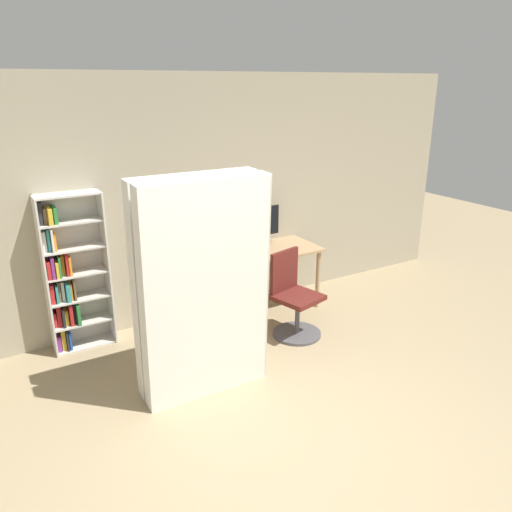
% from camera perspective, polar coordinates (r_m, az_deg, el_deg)
% --- Properties ---
extents(ground_plane, '(16.00, 16.00, 0.00)m').
position_cam_1_polar(ground_plane, '(3.95, 6.42, -21.94)').
color(ground_plane, '#9E8966').
extents(wall_back, '(8.00, 0.06, 2.70)m').
position_cam_1_polar(wall_back, '(5.50, -10.08, 5.93)').
color(wall_back, tan).
rests_on(wall_back, ground).
extents(desk, '(1.20, 0.66, 0.75)m').
position_cam_1_polar(desk, '(5.84, 1.36, -0.21)').
color(desk, tan).
rests_on(desk, ground).
extents(monitor, '(0.55, 0.23, 0.46)m').
position_cam_1_polar(monitor, '(5.89, 0.32, 3.61)').
color(monitor, black).
rests_on(monitor, desk).
extents(office_chair, '(0.54, 0.54, 0.92)m').
position_cam_1_polar(office_chair, '(5.36, 4.34, -5.29)').
color(office_chair, '#4C4C51').
rests_on(office_chair, ground).
extents(bookshelf, '(0.61, 0.27, 1.60)m').
position_cam_1_polar(bookshelf, '(5.28, -20.51, -2.14)').
color(bookshelf, beige).
rests_on(bookshelf, ground).
extents(mattress_near, '(1.10, 0.24, 1.91)m').
position_cam_1_polar(mattress_near, '(4.14, -5.61, -4.14)').
color(mattress_near, silver).
rests_on(mattress_near, ground).
extents(mattress_far, '(1.10, 0.21, 1.91)m').
position_cam_1_polar(mattress_far, '(4.31, -6.76, -3.20)').
color(mattress_far, silver).
rests_on(mattress_far, ground).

